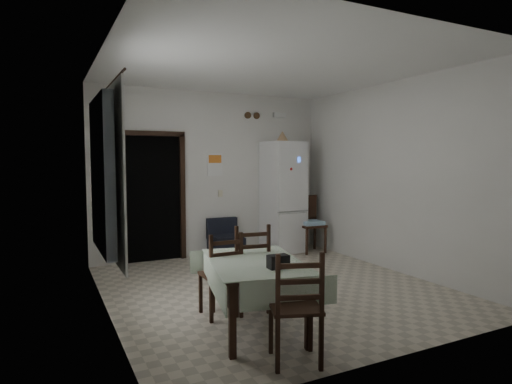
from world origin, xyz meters
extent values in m
plane|color=#BFB39C|center=(0.00, 0.00, 0.00)|extent=(4.50, 4.50, 0.00)
cube|color=black|center=(-1.05, 2.46, 1.05)|extent=(0.90, 0.45, 2.10)
cube|color=black|center=(-1.54, 2.22, 1.05)|extent=(0.08, 0.10, 2.18)
cube|color=black|center=(-0.56, 2.22, 1.05)|extent=(0.08, 0.10, 2.18)
cube|color=black|center=(-1.05, 2.22, 2.14)|extent=(1.06, 0.10, 0.08)
cube|color=silver|center=(-2.15, -0.20, 1.55)|extent=(0.10, 1.20, 1.60)
cube|color=silver|center=(-2.04, -0.20, 1.55)|extent=(0.02, 1.45, 1.85)
cylinder|color=black|center=(-2.03, -0.20, 2.50)|extent=(0.02, 1.60, 0.02)
cube|color=white|center=(0.05, 2.24, 1.62)|extent=(0.28, 0.02, 0.40)
cube|color=orange|center=(0.05, 2.23, 1.72)|extent=(0.24, 0.01, 0.14)
cube|color=beige|center=(0.15, 2.24, 1.10)|extent=(0.08, 0.02, 0.12)
cylinder|color=brown|center=(0.70, 2.23, 2.52)|extent=(0.12, 0.03, 0.12)
cylinder|color=brown|center=(0.88, 2.23, 2.52)|extent=(0.12, 0.03, 0.12)
cube|color=white|center=(1.35, 2.21, 2.55)|extent=(0.25, 0.07, 0.09)
cone|color=tan|center=(1.23, 1.88, 2.13)|extent=(0.26, 0.26, 0.19)
cube|color=black|center=(-0.77, -1.50, 0.76)|extent=(0.20, 0.12, 0.13)
camera|label=1|loc=(-2.70, -4.91, 1.71)|focal=30.00mm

